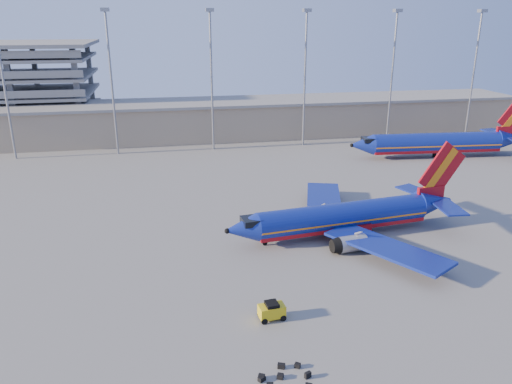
% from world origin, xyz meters
% --- Properties ---
extents(ground, '(220.00, 220.00, 0.00)m').
position_xyz_m(ground, '(0.00, 0.00, 0.00)').
color(ground, slate).
rests_on(ground, ground).
extents(terminal_building, '(122.00, 16.00, 8.50)m').
position_xyz_m(terminal_building, '(10.00, 58.00, 4.32)').
color(terminal_building, gray).
rests_on(terminal_building, ground).
extents(light_mast_row, '(101.60, 1.60, 28.65)m').
position_xyz_m(light_mast_row, '(5.00, 46.00, 17.55)').
color(light_mast_row, gray).
rests_on(light_mast_row, ground).
extents(aircraft_main, '(33.54, 32.10, 11.38)m').
position_xyz_m(aircraft_main, '(7.04, -2.18, 2.43)').
color(aircraft_main, navy).
rests_on(aircraft_main, ground).
extents(aircraft_second, '(38.32, 14.89, 12.97)m').
position_xyz_m(aircraft_second, '(39.41, 30.83, 2.98)').
color(aircraft_second, navy).
rests_on(aircraft_second, ground).
extents(baggage_tug, '(2.58, 1.72, 1.75)m').
position_xyz_m(baggage_tug, '(-6.91, -19.41, 0.91)').
color(baggage_tug, gold).
rests_on(baggage_tug, ground).
extents(luggage_pile, '(4.26, 3.34, 0.52)m').
position_xyz_m(luggage_pile, '(-7.82, -27.69, 0.22)').
color(luggage_pile, black).
rests_on(luggage_pile, ground).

